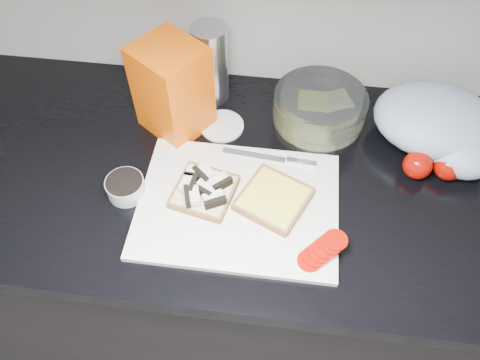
{
  "coord_description": "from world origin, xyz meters",
  "views": [
    {
      "loc": [
        -0.02,
        0.59,
        1.69
      ],
      "look_at": [
        -0.09,
        1.13,
        0.95
      ],
      "focal_mm": 35.0,
      "sensor_mm": 36.0,
      "label": 1
    }
  ],
  "objects_px": {
    "cutting_board": "(238,205)",
    "bread_bag": "(173,89)",
    "glass_bowl": "(319,111)",
    "steel_canister": "(211,64)"
  },
  "relations": [
    {
      "from": "cutting_board",
      "to": "bread_bag",
      "type": "xyz_separation_m",
      "value": [
        -0.17,
        0.21,
        0.1
      ]
    },
    {
      "from": "glass_bowl",
      "to": "bread_bag",
      "type": "distance_m",
      "value": 0.33
    },
    {
      "from": "glass_bowl",
      "to": "bread_bag",
      "type": "height_order",
      "value": "bread_bag"
    },
    {
      "from": "cutting_board",
      "to": "bread_bag",
      "type": "bearing_deg",
      "value": 128.54
    },
    {
      "from": "bread_bag",
      "to": "steel_canister",
      "type": "distance_m",
      "value": 0.12
    },
    {
      "from": "glass_bowl",
      "to": "steel_canister",
      "type": "relative_size",
      "value": 1.07
    },
    {
      "from": "glass_bowl",
      "to": "bread_bag",
      "type": "xyz_separation_m",
      "value": [
        -0.32,
        -0.04,
        0.06
      ]
    },
    {
      "from": "bread_bag",
      "to": "steel_canister",
      "type": "height_order",
      "value": "bread_bag"
    },
    {
      "from": "glass_bowl",
      "to": "steel_canister",
      "type": "bearing_deg",
      "value": 166.12
    },
    {
      "from": "bread_bag",
      "to": "cutting_board",
      "type": "bearing_deg",
      "value": -16.2
    }
  ]
}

